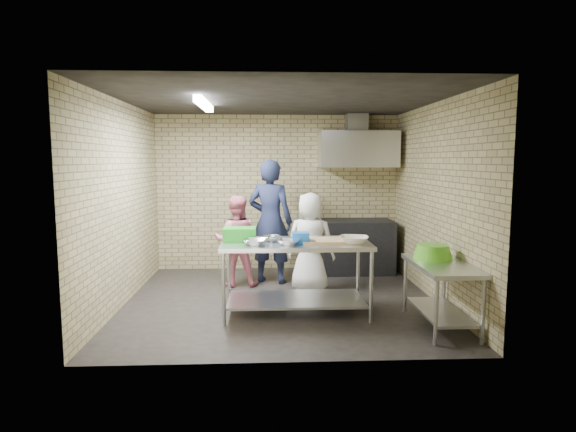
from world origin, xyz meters
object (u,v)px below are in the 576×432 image
object	(u,v)px
bottle_green	(381,155)
blue_tub	(300,238)
woman_white	(310,242)
stove	(357,246)
bottle_red	(358,154)
man_navy	(270,221)
green_crate	(240,234)
woman_pink	(236,241)
side_counter	(441,295)
prep_table	(296,278)
green_basin	(433,252)

from	to	relation	value
bottle_green	blue_tub	bearing A→B (deg)	-122.21
bottle_green	woman_white	size ratio (longest dim) A/B	0.10
stove	bottle_red	size ratio (longest dim) A/B	6.67
man_navy	woman_white	bearing A→B (deg)	155.62
green_crate	bottle_red	world-z (taller)	bottle_red
woman_pink	woman_white	size ratio (longest dim) A/B	0.95
stove	blue_tub	world-z (taller)	blue_tub
side_counter	man_navy	size ratio (longest dim) A/B	0.62
bottle_green	prep_table	bearing A→B (deg)	-124.08
green_basin	bottle_green	distance (m)	2.98
green_basin	bottle_green	size ratio (longest dim) A/B	3.07
blue_tub	woman_white	xyz separation A→B (m)	(0.23, 1.12, -0.25)
prep_table	woman_white	size ratio (longest dim) A/B	1.25
woman_pink	prep_table	bearing A→B (deg)	121.36
bottle_red	woman_pink	distance (m)	2.66
prep_table	bottle_green	xyz separation A→B (m)	(1.64, 2.42, 1.56)
bottle_green	man_navy	world-z (taller)	bottle_green
green_basin	man_navy	distance (m)	2.68
woman_white	woman_pink	bearing A→B (deg)	-0.40
green_crate	blue_tub	bearing A→B (deg)	-16.35
bottle_green	bottle_red	bearing A→B (deg)	180.00
stove	bottle_red	xyz separation A→B (m)	(0.05, 0.24, 1.58)
green_basin	woman_pink	distance (m)	2.99
side_counter	stove	distance (m)	2.79
woman_white	bottle_red	bearing A→B (deg)	-106.37
woman_white	green_crate	bearing A→B (deg)	60.89
prep_table	woman_pink	bearing A→B (deg)	120.64
side_counter	bottle_red	bearing A→B (deg)	97.62
green_crate	man_navy	xyz separation A→B (m)	(0.40, 1.43, -0.03)
man_navy	prep_table	bearing A→B (deg)	119.11
side_counter	bottle_red	world-z (taller)	bottle_red
green_crate	woman_white	bearing A→B (deg)	42.75
side_counter	woman_pink	xyz separation A→B (m)	(-2.46, 1.96, 0.32)
stove	woman_white	world-z (taller)	woman_white
green_basin	bottle_red	distance (m)	3.01
prep_table	man_navy	size ratio (longest dim) A/B	0.94
prep_table	woman_pink	xyz separation A→B (m)	(-0.82, 1.39, 0.24)
green_basin	woman_pink	bearing A→B (deg)	144.96
side_counter	bottle_red	size ratio (longest dim) A/B	6.67
prep_table	blue_tub	distance (m)	0.54
bottle_red	woman_pink	xyz separation A→B (m)	(-2.06, -1.03, -1.34)
prep_table	woman_pink	distance (m)	1.64
bottle_red	man_navy	world-z (taller)	bottle_red
blue_tub	green_basin	size ratio (longest dim) A/B	0.44
prep_table	bottle_red	bearing A→B (deg)	62.92
green_crate	woman_pink	size ratio (longest dim) A/B	0.29
prep_table	green_basin	bearing A→B (deg)	-11.20
man_navy	woman_pink	size ratio (longest dim) A/B	1.40
side_counter	blue_tub	distance (m)	1.76
green_crate	stove	bearing A→B (deg)	47.50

